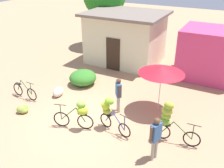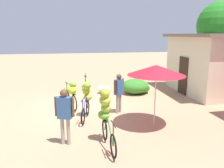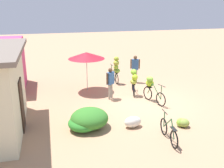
{
  "view_description": "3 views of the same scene",
  "coord_description": "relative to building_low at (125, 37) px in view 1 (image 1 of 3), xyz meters",
  "views": [
    {
      "loc": [
        5.07,
        -7.07,
        6.16
      ],
      "look_at": [
        0.52,
        1.62,
        1.25
      ],
      "focal_mm": 40.23,
      "sensor_mm": 36.0,
      "label": 1
    },
    {
      "loc": [
        9.6,
        -0.39,
        3.17
      ],
      "look_at": [
        0.56,
        1.33,
        1.15
      ],
      "focal_mm": 36.38,
      "sensor_mm": 36.0,
      "label": 2
    },
    {
      "loc": [
        -11.4,
        4.52,
        4.83
      ],
      "look_at": [
        0.36,
        1.59,
        0.95
      ],
      "focal_mm": 42.21,
      "sensor_mm": 36.0,
      "label": 3
    }
  ],
  "objects": [
    {
      "name": "hedge_bush_front_left",
      "position": [
        -0.64,
        -4.0,
        -1.35
      ],
      "size": [
        1.22,
        1.2,
        0.54
      ],
      "primitive_type": "ellipsoid",
      "color": "#30862C",
      "rests_on": "ground"
    },
    {
      "name": "banana_pile_on_ground",
      "position": [
        -1.33,
        -7.87,
        -1.46
      ],
      "size": [
        0.67,
        0.66,
        0.34
      ],
      "color": "#90A33D",
      "rests_on": "ground"
    },
    {
      "name": "building_low",
      "position": [
        0.0,
        0.0,
        0.0
      ],
      "size": [
        4.9,
        3.96,
        3.21
      ],
      "color": "beige",
      "rests_on": "ground"
    },
    {
      "name": "bicycle_near_pile",
      "position": [
        1.56,
        -7.7,
        -0.88
      ],
      "size": [
        1.62,
        0.6,
        1.27
      ],
      "color": "black",
      "rests_on": "ground"
    },
    {
      "name": "shop_pink",
      "position": [
        5.26,
        -0.08,
        -0.23
      ],
      "size": [
        3.2,
        2.8,
        2.8
      ],
      "primitive_type": "cube",
      "color": "#D43C6F",
      "rests_on": "ground"
    },
    {
      "name": "person_vendor",
      "position": [
        2.37,
        -5.81,
        -0.64
      ],
      "size": [
        0.4,
        0.48,
        1.62
      ],
      "color": "gray",
      "rests_on": "ground"
    },
    {
      "name": "person_bystander",
      "position": [
        4.78,
        -7.94,
        -0.61
      ],
      "size": [
        0.31,
        0.56,
        1.66
      ],
      "color": "gray",
      "rests_on": "ground"
    },
    {
      "name": "bicycle_leftmost",
      "position": [
        -2.23,
        -6.83,
        -1.27
      ],
      "size": [
        1.61,
        0.19,
        0.93
      ],
      "color": "black",
      "rests_on": "ground"
    },
    {
      "name": "hedge_bush_front_right",
      "position": [
        -0.54,
        -4.26,
        -1.23
      ],
      "size": [
        1.46,
        1.49,
        0.79
      ],
      "primitive_type": "ellipsoid",
      "color": "#357A28",
      "rests_on": "ground"
    },
    {
      "name": "bicycle_center_loaded",
      "position": [
        2.64,
        -7.14,
        -0.79
      ],
      "size": [
        1.54,
        0.55,
        1.41
      ],
      "color": "black",
      "rests_on": "ground"
    },
    {
      "name": "ground_plane",
      "position": [
        1.5,
        -7.36,
        -1.62
      ],
      "size": [
        60.0,
        60.0,
        0.0
      ],
      "primitive_type": "plane",
      "color": "tan"
    },
    {
      "name": "produce_sack",
      "position": [
        -0.91,
        -5.93,
        -1.4
      ],
      "size": [
        0.53,
        0.75,
        0.44
      ],
      "primitive_type": "ellipsoid",
      "rotation": [
        0.0,
        0.0,
        1.71
      ],
      "color": "silver",
      "rests_on": "ground"
    },
    {
      "name": "bicycle_by_shop",
      "position": [
        4.9,
        -6.76,
        -0.67
      ],
      "size": [
        1.73,
        0.45,
        1.65
      ],
      "color": "black",
      "rests_on": "ground"
    },
    {
      "name": "market_umbrella",
      "position": [
        3.93,
        -4.87,
        0.37
      ],
      "size": [
        1.97,
        1.97,
        2.17
      ],
      "color": "beige",
      "rests_on": "ground"
    }
  ]
}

